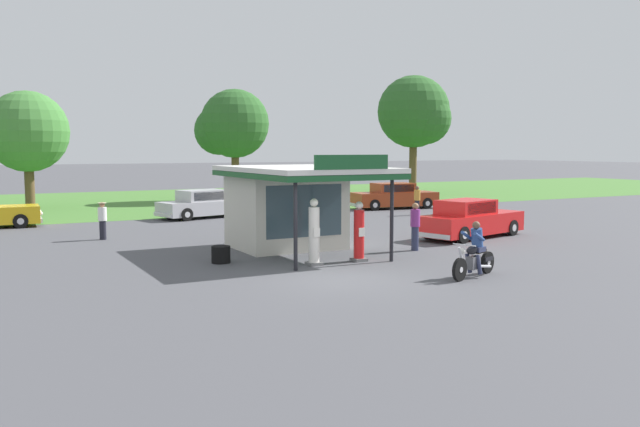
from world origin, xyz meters
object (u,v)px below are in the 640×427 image
Objects in this scene: parked_car_back_row_centre_left at (206,205)px; bystander_strolling_foreground at (417,200)px; motorcycle_with_rider at (475,254)px; spare_tire_stack at (221,255)px; bystander_standing_back_lot at (103,220)px; featured_classic_sedan at (470,220)px; bystander_admiring_sedan at (415,225)px; gas_pump_nearside at (314,235)px; gas_pump_offside at (359,234)px; parked_car_back_row_far_right at (394,197)px.

parked_car_back_row_centre_left is 11.41m from bystander_strolling_foreground.
spare_tire_stack is (-5.55, 5.57, -0.38)m from motorcycle_with_rider.
spare_tire_stack is at bearing -72.76° from bystander_standing_back_lot.
featured_classic_sedan is 3.25× the size of bystander_admiring_sedan.
gas_pump_nearside is 10.32m from bystander_standing_back_lot.
featured_classic_sedan reaches higher than bystander_standing_back_lot.
gas_pump_nearside reaches higher than bystander_standing_back_lot.
bystander_strolling_foreground reaches higher than motorcycle_with_rider.
motorcycle_with_rider is at bearing -130.02° from featured_classic_sedan.
gas_pump_offside is at bearing -0.00° from gas_pump_nearside.
bystander_standing_back_lot is (-13.35, 6.43, 0.08)m from featured_classic_sedan.
motorcycle_with_rider reaches higher than featured_classic_sedan.
featured_classic_sedan is (5.50, 6.56, 0.06)m from motorcycle_with_rider.
bystander_standing_back_lot is (-9.29, 8.19, -0.11)m from bystander_admiring_sedan.
featured_classic_sedan is at bearing -113.00° from bystander_strolling_foreground.
parked_car_back_row_centre_left is at bearing 89.92° from gas_pump_offside.
gas_pump_offside is 0.35× the size of parked_car_back_row_far_right.
bystander_admiring_sedan reaches higher than bystander_strolling_foreground.
motorcycle_with_rider is at bearing -118.48° from parked_car_back_row_far_right.
gas_pump_nearside is at bearing 180.00° from gas_pump_offside.
gas_pump_offside is 19.24m from parked_car_back_row_far_right.
parked_car_back_row_far_right is 3.23× the size of bystander_admiring_sedan.
parked_car_back_row_far_right is at bearing 58.03° from bystander_admiring_sedan.
gas_pump_offside reaches higher than parked_car_back_row_centre_left.
gas_pump_offside reaches higher than spare_tire_stack.
bystander_admiring_sedan is (-4.06, -1.76, 0.18)m from featured_classic_sedan.
gas_pump_nearside reaches higher than parked_car_back_row_far_right.
bystander_admiring_sedan is at bearing 18.55° from gas_pump_offside.
motorcycle_with_rider is at bearing -45.10° from spare_tire_stack.
gas_pump_offside is 0.35× the size of featured_classic_sedan.
parked_car_back_row_far_right is 9.19× the size of spare_tire_stack.
gas_pump_offside is 4.10m from motorcycle_with_rider.
bystander_standing_back_lot is (-18.16, -6.01, 0.07)m from parked_car_back_row_far_right.
spare_tire_stack is at bearing 134.90° from motorcycle_with_rider.
gas_pump_nearside reaches higher than motorcycle_with_rider.
featured_classic_sedan is 9.27m from bystander_strolling_foreground.
spare_tire_stack is (-2.42, 1.76, -0.69)m from gas_pump_nearside.
bystander_admiring_sedan is at bearing -156.58° from featured_classic_sedan.
motorcycle_with_rider reaches higher than bystander_standing_back_lot.
parked_car_back_row_far_right is (11.79, -0.28, 0.04)m from parked_car_back_row_centre_left.
spare_tire_stack is (-15.86, -13.43, -0.45)m from parked_car_back_row_far_right.
parked_car_back_row_far_right is (13.44, 15.19, -0.24)m from gas_pump_nearside.
bystander_admiring_sedan is 1.14× the size of bystander_standing_back_lot.
gas_pump_nearside is 1.22× the size of bystander_admiring_sedan.
bystander_standing_back_lot is at bearing 154.29° from featured_classic_sedan.
gas_pump_nearside is 0.38× the size of parked_car_back_row_centre_left.
gas_pump_nearside is 1.08× the size of gas_pump_offside.
motorcycle_with_rider is at bearing -68.49° from gas_pump_offside.
bystander_admiring_sedan reaches higher than parked_car_back_row_centre_left.
bystander_admiring_sedan reaches higher than motorcycle_with_rider.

